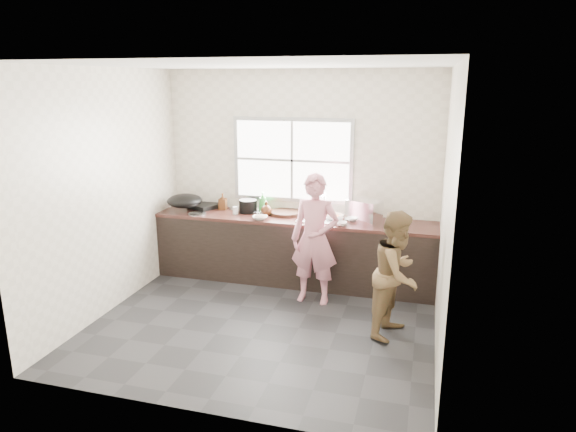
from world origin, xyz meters
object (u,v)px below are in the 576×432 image
(bottle_brown_tall, at_px, (223,202))
(bowl_held, at_px, (341,223))
(wok, at_px, (185,201))
(pot_lid_left, at_px, (197,214))
(pot_lid_right, at_px, (240,209))
(bowl_crabs, at_px, (334,218))
(plate_food, at_px, (253,209))
(woman, at_px, (315,243))
(person_side, at_px, (397,274))
(burner, at_px, (205,206))
(dish_rack, at_px, (364,212))
(bottle_green, at_px, (263,202))
(bowl_mince, at_px, (260,218))
(cutting_board, at_px, (286,213))
(black_pot, at_px, (248,206))
(bottle_brown_short, at_px, (266,209))
(glass_jar, at_px, (235,210))

(bottle_brown_tall, bearing_deg, bowl_held, -12.15)
(bottle_brown_tall, bearing_deg, wok, -151.32)
(pot_lid_left, distance_m, pot_lid_right, 0.60)
(bowl_crabs, height_order, plate_food, bowl_crabs)
(woman, height_order, person_side, woman)
(bowl_crabs, bearing_deg, burner, 175.00)
(dish_rack, height_order, pot_lid_right, dish_rack)
(woman, bearing_deg, bottle_green, 144.01)
(plate_food, distance_m, burner, 0.68)
(dish_rack, bearing_deg, pot_lid_right, -166.96)
(plate_food, height_order, bottle_green, bottle_green)
(woman, distance_m, bowl_mince, 0.87)
(bowl_held, height_order, burner, bowl_held)
(bowl_crabs, xyz_separation_m, bottle_brown_tall, (-1.56, 0.13, 0.07))
(cutting_board, bearing_deg, bottle_brown_tall, 178.84)
(bottle_green, bearing_deg, bowl_crabs, -6.15)
(dish_rack, bearing_deg, pot_lid_left, -154.46)
(black_pot, xyz_separation_m, bottle_brown_short, (0.28, -0.07, 0.00))
(bottle_brown_tall, bearing_deg, glass_jar, -36.98)
(glass_jar, relative_size, pot_lid_right, 0.36)
(black_pot, distance_m, wok, 0.85)
(black_pot, distance_m, bottle_brown_short, 0.29)
(pot_lid_right, bearing_deg, woman, -32.57)
(black_pot, relative_size, burner, 0.65)
(person_side, bearing_deg, black_pot, 76.98)
(burner, bearing_deg, plate_food, 3.62)
(burner, bearing_deg, person_side, -25.96)
(bowl_crabs, relative_size, burner, 0.50)
(bowl_mince, distance_m, black_pot, 0.41)
(black_pot, bearing_deg, cutting_board, 4.66)
(bottle_brown_short, xyz_separation_m, pot_lid_left, (-0.89, -0.20, -0.08))
(plate_food, xyz_separation_m, bottle_green, (0.18, -0.10, 0.13))
(black_pot, height_order, glass_jar, black_pot)
(bowl_crabs, bearing_deg, wok, -176.69)
(person_side, bearing_deg, bowl_crabs, 54.75)
(person_side, xyz_separation_m, cutting_board, (-1.53, 1.26, 0.22))
(cutting_board, bearing_deg, bowl_crabs, -9.27)
(dish_rack, bearing_deg, glass_jar, -157.98)
(burner, xyz_separation_m, pot_lid_left, (0.05, -0.37, -0.02))
(plate_food, height_order, pot_lid_right, plate_food)
(person_side, bearing_deg, dish_rack, 41.87)
(bowl_mince, height_order, bottle_green, bottle_green)
(woman, distance_m, burner, 1.88)
(black_pot, height_order, bottle_brown_short, bottle_brown_short)
(plate_food, xyz_separation_m, bottle_brown_tall, (-0.40, -0.08, 0.09))
(person_side, xyz_separation_m, burner, (-2.70, 1.32, 0.23))
(bowl_held, xyz_separation_m, bottle_green, (-1.11, 0.34, 0.11))
(bowl_mince, distance_m, burner, 1.01)
(black_pot, relative_size, pot_lid_right, 0.85)
(bottle_brown_tall, distance_m, pot_lid_left, 0.41)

